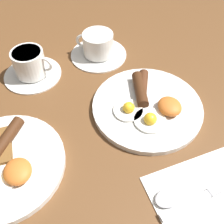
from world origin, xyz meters
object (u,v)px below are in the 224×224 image
(breakfast_plate_near, at_px, (147,106))
(breakfast_plate_far, at_px, (4,163))
(knife, at_px, (210,193))
(spoon, at_px, (176,194))
(teacup_far, at_px, (31,66))
(teacup_near, at_px, (98,47))

(breakfast_plate_near, relative_size, breakfast_plate_far, 1.06)
(breakfast_plate_near, relative_size, knife, 1.34)
(breakfast_plate_near, xyz_separation_m, spoon, (-0.22, 0.05, -0.00))
(teacup_far, bearing_deg, teacup_near, -86.31)
(knife, relative_size, spoon, 1.05)
(teacup_near, distance_m, knife, 0.49)
(breakfast_plate_far, distance_m, teacup_near, 0.41)
(breakfast_plate_near, bearing_deg, teacup_far, 45.15)
(breakfast_plate_near, height_order, teacup_far, teacup_far)
(breakfast_plate_near, distance_m, teacup_near, 0.25)
(knife, height_order, spoon, spoon)
(breakfast_plate_near, xyz_separation_m, teacup_near, (0.24, 0.04, 0.02))
(knife, bearing_deg, breakfast_plate_far, -34.12)
(teacup_far, distance_m, knife, 0.53)
(breakfast_plate_far, height_order, teacup_far, teacup_far)
(teacup_near, height_order, spoon, teacup_near)
(spoon, bearing_deg, breakfast_plate_near, -104.52)
(teacup_far, relative_size, spoon, 0.82)
(spoon, bearing_deg, knife, 158.64)
(breakfast_plate_near, height_order, knife, breakfast_plate_near)
(breakfast_plate_near, bearing_deg, spoon, 166.53)
(teacup_far, relative_size, knife, 0.78)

